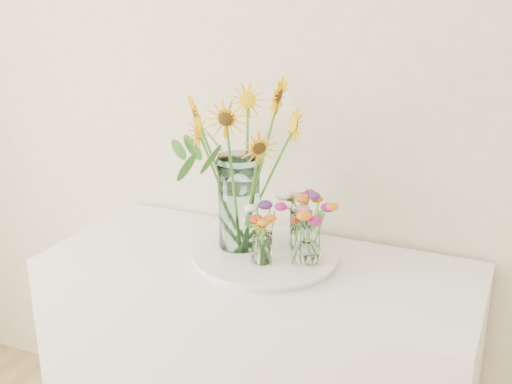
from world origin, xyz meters
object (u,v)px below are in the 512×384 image
(mason_jar, at_px, (239,202))
(small_vase_c, at_px, (301,230))
(tray, at_px, (266,257))
(small_vase_a, at_px, (262,248))
(counter, at_px, (260,379))
(small_vase_b, at_px, (307,245))

(mason_jar, bearing_deg, small_vase_c, 22.94)
(tray, relative_size, mason_jar, 1.42)
(small_vase_a, distance_m, small_vase_c, 0.18)
(counter, height_order, tray, tray)
(mason_jar, bearing_deg, small_vase_b, -6.85)
(counter, relative_size, small_vase_c, 11.00)
(small_vase_b, bearing_deg, mason_jar, 173.15)
(tray, distance_m, mason_jar, 0.20)
(tray, height_order, mason_jar, mason_jar)
(counter, distance_m, small_vase_b, 0.56)
(mason_jar, distance_m, small_vase_a, 0.18)
(counter, bearing_deg, tray, 44.66)
(tray, height_order, small_vase_a, small_vase_a)
(counter, distance_m, tray, 0.46)
(counter, relative_size, small_vase_b, 10.78)
(counter, xyz_separation_m, mason_jar, (-0.09, 0.03, 0.63))
(small_vase_a, relative_size, small_vase_b, 0.81)
(small_vase_a, height_order, small_vase_c, small_vase_c)
(counter, height_order, small_vase_b, small_vase_b)
(mason_jar, xyz_separation_m, small_vase_a, (0.12, -0.09, -0.11))
(small_vase_a, xyz_separation_m, small_vase_b, (0.13, 0.06, 0.01))
(small_vase_b, distance_m, small_vase_c, 0.12)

